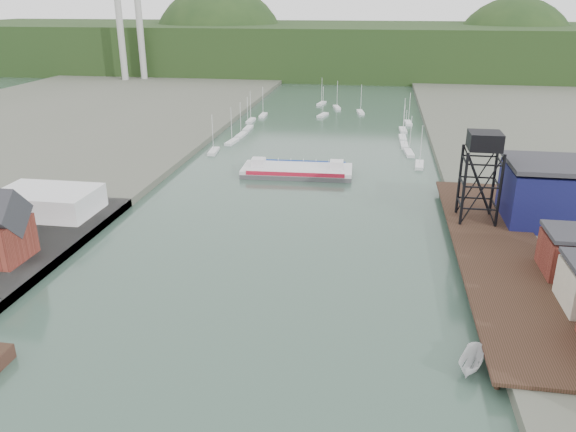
% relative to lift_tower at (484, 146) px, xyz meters
% --- Properties ---
extents(east_pier, '(14.00, 70.00, 2.45)m').
position_rel_lift_tower_xyz_m(east_pier, '(2.00, -13.00, -13.75)').
color(east_pier, black).
rests_on(east_pier, ground).
extents(white_shed, '(18.00, 12.00, 4.50)m').
position_rel_lift_tower_xyz_m(white_shed, '(-79.00, -8.00, -11.80)').
color(white_shed, silver).
rests_on(white_shed, west_quay).
extents(lift_tower, '(6.50, 6.50, 16.00)m').
position_rel_lift_tower_xyz_m(lift_tower, '(0.00, 0.00, 0.00)').
color(lift_tower, black).
rests_on(lift_tower, east_pier).
extents(blue_shed, '(20.50, 14.50, 11.30)m').
position_rel_lift_tower_xyz_m(blue_shed, '(15.00, 2.00, -8.59)').
color(blue_shed, '#0D103C').
rests_on(blue_shed, east_land).
extents(marina_sailboats, '(57.71, 92.65, 0.90)m').
position_rel_lift_tower_xyz_m(marina_sailboats, '(-34.92, 80.46, -15.30)').
color(marina_sailboats, silver).
rests_on(marina_sailboats, ground).
extents(smokestacks, '(11.20, 8.20, 60.00)m').
position_rel_lift_tower_xyz_m(smokestacks, '(-141.00, 174.50, 14.35)').
color(smokestacks, '#AAA9A4').
rests_on(smokestacks, ground).
extents(distant_hills, '(500.00, 120.00, 80.00)m').
position_rel_lift_tower_xyz_m(distant_hills, '(-38.98, 243.35, -5.27)').
color(distant_hills, '#1C3216').
rests_on(distant_hills, ground).
extents(chain_ferry, '(26.54, 11.67, 3.76)m').
position_rel_lift_tower_xyz_m(chain_ferry, '(-36.87, 29.06, -14.57)').
color(chain_ferry, '#48484B').
rests_on(chain_ferry, ground).
extents(motorboat, '(4.42, 6.62, 2.39)m').
position_rel_lift_tower_xyz_m(motorboat, '(-6.40, -43.32, -14.45)').
color(motorboat, silver).
rests_on(motorboat, ground).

